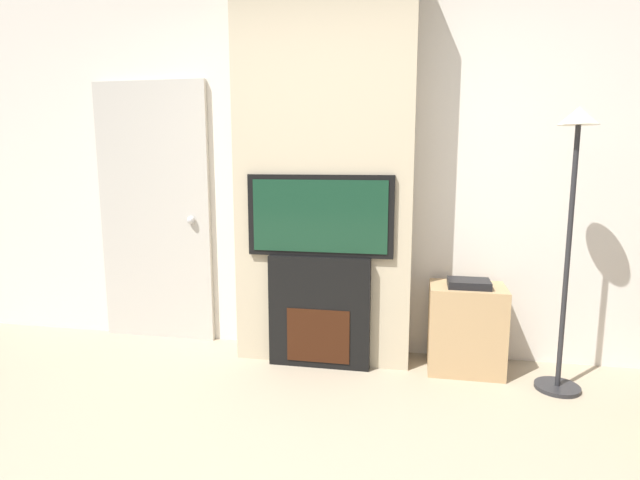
% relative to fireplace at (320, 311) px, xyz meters
% --- Properties ---
extents(wall_back, '(6.00, 0.06, 2.70)m').
position_rel_fireplace_xyz_m(wall_back, '(0.00, 0.36, 0.97)').
color(wall_back, silver).
rests_on(wall_back, ground_plane).
extents(chimney_breast, '(1.21, 0.33, 2.70)m').
position_rel_fireplace_xyz_m(chimney_breast, '(0.00, 0.17, 0.97)').
color(chimney_breast, '#BCAD8E').
rests_on(chimney_breast, ground_plane).
extents(fireplace, '(0.69, 0.15, 0.77)m').
position_rel_fireplace_xyz_m(fireplace, '(0.00, 0.00, 0.00)').
color(fireplace, black).
rests_on(fireplace, ground_plane).
extents(television, '(0.98, 0.07, 0.54)m').
position_rel_fireplace_xyz_m(television, '(0.00, -0.00, 0.66)').
color(television, black).
rests_on(television, fireplace).
extents(floor_lamp, '(0.27, 0.27, 1.70)m').
position_rel_fireplace_xyz_m(floor_lamp, '(1.52, -0.10, 0.77)').
color(floor_lamp, '#262628').
rests_on(floor_lamp, ground_plane).
extents(media_stand, '(0.49, 0.35, 0.63)m').
position_rel_fireplace_xyz_m(media_stand, '(0.98, 0.09, -0.08)').
color(media_stand, tan).
rests_on(media_stand, ground_plane).
extents(entry_door, '(0.91, 0.09, 1.99)m').
position_rel_fireplace_xyz_m(entry_door, '(-1.36, 0.31, 0.61)').
color(entry_door, '#BCB7AD').
rests_on(entry_door, ground_plane).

